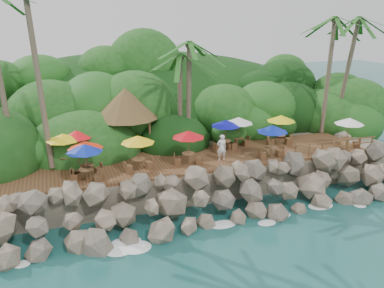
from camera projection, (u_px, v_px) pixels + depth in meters
name	position (u px, v px, depth m)	size (l,w,h in m)	color
ground	(226.00, 229.00, 23.50)	(140.00, 140.00, 0.00)	#19514F
land_base	(157.00, 137.00, 37.54)	(32.00, 25.20, 2.10)	gray
jungle_hill	(140.00, 127.00, 44.60)	(44.80, 28.00, 15.40)	#143811
seawall	(213.00, 197.00, 24.94)	(29.00, 4.00, 2.30)	gray
terrace	(192.00, 160.00, 28.21)	(26.00, 5.00, 0.20)	brown
jungle_foliage	(160.00, 150.00, 36.97)	(44.00, 16.00, 12.00)	#143811
foam_line	(224.00, 226.00, 23.76)	(25.20, 0.80, 0.06)	white
palms	(195.00, 14.00, 28.06)	(32.59, 6.72, 14.55)	brown
palapa	(126.00, 103.00, 29.27)	(4.74, 4.74, 4.60)	brown
dining_clusters	(189.00, 133.00, 27.32)	(22.39, 5.38, 2.36)	brown
railing	(335.00, 146.00, 29.05)	(7.20, 0.10, 1.00)	brown
waiter	(222.00, 148.00, 27.65)	(0.68, 0.44, 1.85)	white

